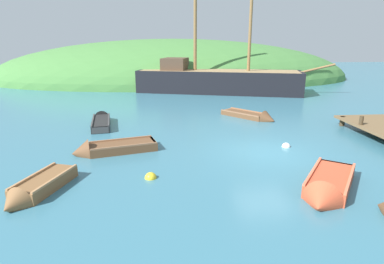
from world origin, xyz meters
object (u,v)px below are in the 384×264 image
at_px(sailing_ship, 217,84).
at_px(buoy_white, 286,147).
at_px(rowboat_outer_right, 109,150).
at_px(rowboat_far, 37,190).
at_px(rowboat_near_dock, 101,122).
at_px(rowboat_center, 253,117).
at_px(buoy_yellow, 151,178).
at_px(rowboat_outer_left, 327,188).

height_order(sailing_ship, buoy_white, sailing_ship).
bearing_deg(sailing_ship, rowboat_outer_right, -98.53).
bearing_deg(buoy_white, rowboat_far, -158.60).
xyz_separation_m(rowboat_near_dock, rowboat_far, (-0.45, -8.87, 0.01)).
bearing_deg(sailing_ship, rowboat_center, -71.57).
bearing_deg(rowboat_far, rowboat_center, 152.93).
xyz_separation_m(rowboat_outer_right, buoy_yellow, (1.88, -2.92, -0.12)).
xyz_separation_m(rowboat_outer_right, rowboat_far, (-1.68, -3.79, 0.02)).
height_order(rowboat_near_dock, buoy_yellow, rowboat_near_dock).
bearing_deg(buoy_yellow, rowboat_outer_left, -16.24).
relative_size(rowboat_center, buoy_white, 9.00).
height_order(sailing_ship, rowboat_outer_left, sailing_ship).
relative_size(rowboat_outer_left, buoy_white, 9.07).
bearing_deg(rowboat_outer_left, buoy_white, -148.75).
bearing_deg(rowboat_far, rowboat_outer_right, 174.65).
bearing_deg(buoy_yellow, buoy_white, 25.52).
bearing_deg(rowboat_far, buoy_yellow, 122.32).
height_order(rowboat_outer_right, rowboat_near_dock, rowboat_outer_right).
bearing_deg(buoy_white, rowboat_center, 89.68).
height_order(sailing_ship, rowboat_center, sailing_ship).
relative_size(rowboat_near_dock, buoy_yellow, 9.37).
distance_m(rowboat_outer_right, rowboat_outer_left, 8.84).
relative_size(rowboat_outer_right, rowboat_far, 1.23).
distance_m(rowboat_far, buoy_white, 10.40).
height_order(rowboat_outer_right, buoy_white, rowboat_outer_right).
height_order(rowboat_near_dock, rowboat_center, rowboat_center).
bearing_deg(sailing_ship, rowboat_near_dock, -111.45).
height_order(sailing_ship, buoy_yellow, sailing_ship).
xyz_separation_m(sailing_ship, buoy_white, (0.41, -16.56, -0.81)).
height_order(rowboat_far, buoy_white, rowboat_far).
relative_size(rowboat_near_dock, rowboat_far, 1.30).
distance_m(rowboat_outer_left, rowboat_near_dock, 13.07).
bearing_deg(rowboat_near_dock, rowboat_outer_left, -146.11).
relative_size(rowboat_outer_left, rowboat_near_dock, 0.89).
distance_m(rowboat_center, buoy_yellow, 10.60).
distance_m(rowboat_center, rowboat_far, 13.59).
bearing_deg(rowboat_center, rowboat_far, -85.91).
bearing_deg(buoy_white, buoy_yellow, -154.48).
height_order(rowboat_center, buoy_white, rowboat_center).
bearing_deg(rowboat_outer_left, rowboat_far, -58.20).
distance_m(rowboat_outer_right, rowboat_near_dock, 5.23).
xyz_separation_m(rowboat_near_dock, buoy_yellow, (3.11, -8.00, -0.13)).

